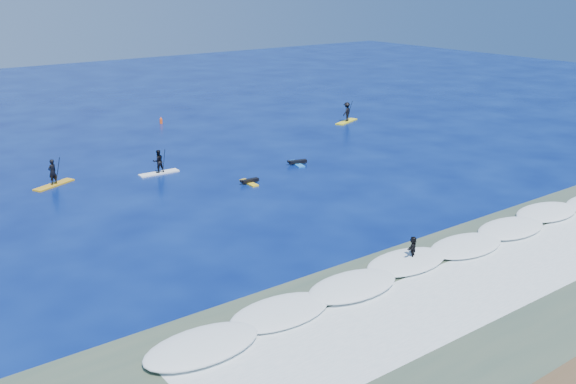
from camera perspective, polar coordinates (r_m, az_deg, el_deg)
ground at (r=40.83m, az=3.70°, el=-0.91°), size 160.00×160.00×0.00m
shallow_water at (r=32.32m, az=20.10°, el=-7.45°), size 90.00×13.00×0.01m
breaking_wave at (r=34.39m, az=14.58°, el=-5.31°), size 40.00×6.00×0.30m
whitewater at (r=32.80m, az=18.65°, el=-6.90°), size 34.00×5.00×0.02m
sup_paddler_left at (r=46.68m, az=-20.16°, el=1.33°), size 3.10×2.00×2.15m
sup_paddler_center at (r=47.46m, az=-11.45°, el=2.50°), size 2.96×0.87×2.05m
sup_paddler_right at (r=63.97m, az=5.25°, el=7.00°), size 3.34×1.96×2.30m
prone_paddler_near at (r=44.51m, az=-3.47°, el=0.92°), size 1.46×1.85×0.38m
prone_paddler_far at (r=49.03m, az=0.79°, el=2.63°), size 1.59×2.07×0.42m
wave_surfer at (r=32.61m, az=11.03°, el=-5.00°), size 1.71×1.24×1.23m
marker_buoy at (r=64.32m, az=-11.22°, el=6.25°), size 0.29×0.29×0.70m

